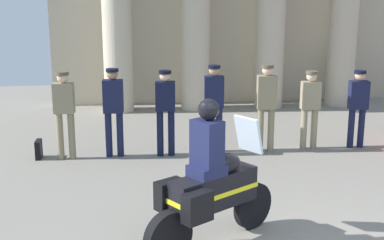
# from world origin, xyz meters

# --- Properties ---
(officer_in_row_0) EXTENTS (0.40, 0.25, 1.70)m
(officer_in_row_0) POSITION_xyz_m (-3.20, 5.35, 1.01)
(officer_in_row_0) COLOR #847A5B
(officer_in_row_0) RESTS_ON ground_plane
(officer_in_row_1) EXTENTS (0.40, 0.25, 1.73)m
(officer_in_row_1) POSITION_xyz_m (-2.28, 5.40, 1.02)
(officer_in_row_1) COLOR #141938
(officer_in_row_1) RESTS_ON ground_plane
(officer_in_row_2) EXTENTS (0.40, 0.25, 1.69)m
(officer_in_row_2) POSITION_xyz_m (-1.29, 5.32, 1.00)
(officer_in_row_2) COLOR black
(officer_in_row_2) RESTS_ON ground_plane
(officer_in_row_3) EXTENTS (0.40, 0.25, 1.76)m
(officer_in_row_3) POSITION_xyz_m (-0.31, 5.47, 1.04)
(officer_in_row_3) COLOR #141938
(officer_in_row_3) RESTS_ON ground_plane
(officer_in_row_4) EXTENTS (0.40, 0.25, 1.77)m
(officer_in_row_4) POSITION_xyz_m (0.71, 5.30, 1.05)
(officer_in_row_4) COLOR #847A5B
(officer_in_row_4) RESTS_ON ground_plane
(officer_in_row_5) EXTENTS (0.40, 0.25, 1.61)m
(officer_in_row_5) POSITION_xyz_m (1.67, 5.44, 0.95)
(officer_in_row_5) COLOR gray
(officer_in_row_5) RESTS_ON ground_plane
(officer_in_row_6) EXTENTS (0.40, 0.25, 1.61)m
(officer_in_row_6) POSITION_xyz_m (2.66, 5.40, 0.95)
(officer_in_row_6) COLOR #141938
(officer_in_row_6) RESTS_ON ground_plane
(motorcycle_with_rider) EXTENTS (1.81, 1.28, 1.90)m
(motorcycle_with_rider) POSITION_xyz_m (-1.04, 1.46, 0.79)
(motorcycle_with_rider) COLOR black
(motorcycle_with_rider) RESTS_ON ground_plane
(briefcase_on_ground) EXTENTS (0.10, 0.32, 0.36)m
(briefcase_on_ground) POSITION_xyz_m (-3.75, 5.45, 0.18)
(briefcase_on_ground) COLOR black
(briefcase_on_ground) RESTS_ON ground_plane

